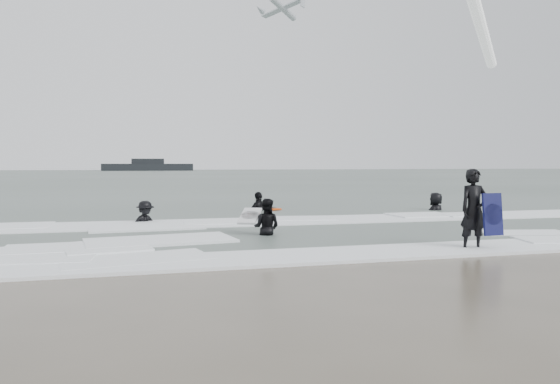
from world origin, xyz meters
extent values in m
plane|color=brown|center=(0.00, 0.00, 0.00)|extent=(320.00, 320.00, 0.00)
plane|color=#47544C|center=(0.00, 80.00, 0.06)|extent=(320.00, 320.00, 0.00)
imported|color=black|center=(3.14, -0.63, 0.00)|extent=(0.69, 0.46, 1.90)
imported|color=black|center=(-0.95, 2.84, 0.00)|extent=(0.98, 0.92, 1.60)
imported|color=black|center=(-4.11, 6.88, 0.00)|extent=(1.20, 1.02, 1.62)
imported|color=black|center=(0.51, 10.40, 0.00)|extent=(1.24, 1.03, 1.98)
imported|color=black|center=(7.71, 8.75, 0.00)|extent=(1.08, 1.12, 1.94)
cube|color=white|center=(0.00, -0.60, 0.03)|extent=(30.03, 2.32, 0.07)
cube|color=white|center=(0.00, 6.00, 0.04)|extent=(30.00, 2.60, 0.09)
cube|color=black|center=(-1.78, 140.03, 1.00)|extent=(23.91, 4.27, 1.88)
cube|color=black|center=(-1.78, 140.03, 2.62)|extent=(8.54, 2.56, 1.37)
cylinder|color=silver|center=(14.56, 59.53, 22.64)|extent=(5.28, 5.94, 1.87)
cone|color=silver|center=(12.06, 62.45, 23.18)|extent=(1.92, 2.03, 1.14)
cube|color=silver|center=(14.56, 59.53, 22.59)|extent=(5.28, 4.79, 1.71)
cube|color=silver|center=(16.61, 57.14, 22.91)|extent=(0.84, 0.94, 1.30)
cylinder|color=white|center=(30.79, 40.60, 19.17)|extent=(28.82, 33.28, 7.35)
camera|label=1|loc=(-4.31, -11.57, 2.00)|focal=35.00mm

